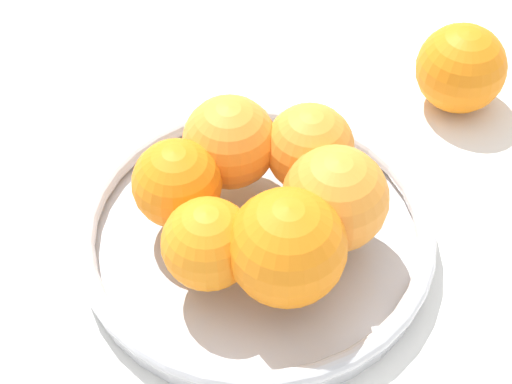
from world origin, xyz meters
TOP-DOWN VIEW (x-y plane):
  - ground_plane at (0.00, 0.00)m, footprint 4.00×4.00m
  - fruit_bowl at (0.00, 0.00)m, footprint 0.27×0.27m
  - orange_pile at (-0.00, 0.01)m, footprint 0.17×0.19m
  - stray_orange at (-0.24, -0.06)m, footprint 0.08×0.08m

SIDE VIEW (x-z plane):
  - ground_plane at x=0.00m, z-range 0.00..0.00m
  - fruit_bowl at x=0.00m, z-range 0.00..0.03m
  - stray_orange at x=-0.24m, z-range 0.00..0.08m
  - orange_pile at x=0.00m, z-range 0.02..0.11m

